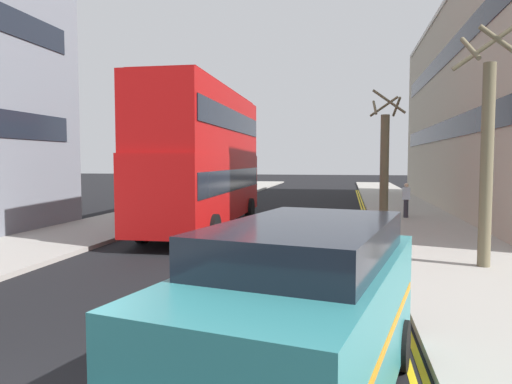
{
  "coord_description": "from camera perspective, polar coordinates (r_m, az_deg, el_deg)",
  "views": [
    {
      "loc": [
        3.38,
        -3.99,
        2.82
      ],
      "look_at": [
        0.5,
        11.0,
        1.8
      ],
      "focal_mm": 33.34,
      "sensor_mm": 36.0,
      "label": 1
    }
  ],
  "objects": [
    {
      "name": "sidewalk_right",
      "position": [
        20.42,
        19.61,
        -4.14
      ],
      "size": [
        4.0,
        80.0,
        0.14
      ],
      "primitive_type": "cube",
      "color": "#9E9991",
      "rests_on": "ground"
    },
    {
      "name": "kerb_line_outer",
      "position": [
        18.24,
        14.0,
        -5.17
      ],
      "size": [
        0.1,
        56.0,
        0.01
      ],
      "primitive_type": "cube",
      "color": "yellow",
      "rests_on": "ground"
    },
    {
      "name": "sidewalk_left",
      "position": [
        22.47,
        -15.34,
        -3.35
      ],
      "size": [
        4.0,
        80.0,
        0.14
      ],
      "primitive_type": "cube",
      "color": "#9E9991",
      "rests_on": "ground"
    },
    {
      "name": "kerb_line_inner",
      "position": [
        18.23,
        13.5,
        -5.17
      ],
      "size": [
        0.1,
        56.0,
        0.01
      ],
      "primitive_type": "cube",
      "color": "yellow",
      "rests_on": "ground"
    },
    {
      "name": "street_tree_mid",
      "position": [
        13.22,
        26.1,
        4.88
      ],
      "size": [
        1.68,
        1.82,
        6.23
      ],
      "color": "#6B6047",
      "rests_on": "sidewalk_right"
    },
    {
      "name": "taxi_minivan",
      "position": [
        5.45,
        5.35,
        -14.89
      ],
      "size": [
        2.86,
        5.1,
        2.12
      ],
      "color": "teal",
      "rests_on": "ground"
    },
    {
      "name": "pedestrian_far",
      "position": [
        23.3,
        17.57,
        -0.87
      ],
      "size": [
        0.34,
        0.22,
        1.62
      ],
      "color": "#2D2D38",
      "rests_on": "sidewalk_right"
    },
    {
      "name": "street_tree_near",
      "position": [
        24.06,
        15.17,
        3.74
      ],
      "size": [
        1.62,
        1.69,
        6.01
      ],
      "color": "#6B6047",
      "rests_on": "sidewalk_right"
    },
    {
      "name": "double_decker_bus_away",
      "position": [
        19.31,
        -6.22,
        4.42
      ],
      "size": [
        2.96,
        10.85,
        5.64
      ],
      "color": "#B20F0F",
      "rests_on": "ground"
    }
  ]
}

